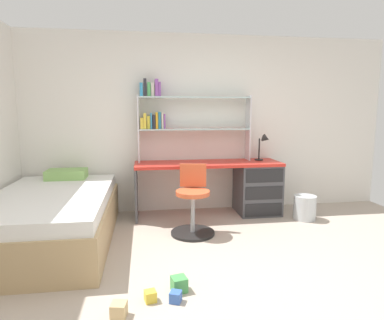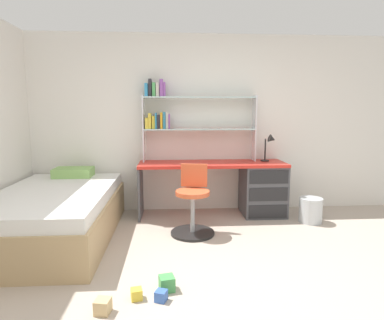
{
  "view_description": "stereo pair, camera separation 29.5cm",
  "coord_description": "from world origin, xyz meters",
  "px_view_note": "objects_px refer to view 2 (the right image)",
  "views": [
    {
      "loc": [
        -0.72,
        -2.4,
        1.44
      ],
      "look_at": [
        -0.18,
        1.32,
        0.89
      ],
      "focal_mm": 30.72,
      "sensor_mm": 36.0,
      "label": 1
    },
    {
      "loc": [
        -0.43,
        -2.43,
        1.44
      ],
      "look_at": [
        -0.18,
        1.32,
        0.89
      ],
      "focal_mm": 30.72,
      "sensor_mm": 36.0,
      "label": 2
    }
  ],
  "objects_px": {
    "toy_block_yellow_1": "(137,294)",
    "toy_block_green_3": "(167,283)",
    "desk_lamp": "(270,143)",
    "toy_block_natural_2": "(103,306)",
    "waste_bin": "(311,210)",
    "toy_block_blue_0": "(161,296)",
    "desk": "(250,186)",
    "bookshelf_hutch": "(181,114)",
    "swivel_chair": "(193,207)",
    "bed_platform": "(55,215)"
  },
  "relations": [
    {
      "from": "bookshelf_hutch",
      "to": "desk",
      "type": "bearing_deg",
      "value": -10.19
    },
    {
      "from": "waste_bin",
      "to": "toy_block_blue_0",
      "type": "bearing_deg",
      "value": -138.32
    },
    {
      "from": "bed_platform",
      "to": "desk_lamp",
      "type": "bearing_deg",
      "value": 16.3
    },
    {
      "from": "desk_lamp",
      "to": "bed_platform",
      "type": "relative_size",
      "value": 0.18
    },
    {
      "from": "desk",
      "to": "desk_lamp",
      "type": "height_order",
      "value": "desk_lamp"
    },
    {
      "from": "desk_lamp",
      "to": "desk",
      "type": "bearing_deg",
      "value": -170.51
    },
    {
      "from": "swivel_chair",
      "to": "toy_block_natural_2",
      "type": "height_order",
      "value": "swivel_chair"
    },
    {
      "from": "waste_bin",
      "to": "toy_block_green_3",
      "type": "distance_m",
      "value": 2.43
    },
    {
      "from": "desk",
      "to": "toy_block_blue_0",
      "type": "bearing_deg",
      "value": -119.7
    },
    {
      "from": "toy_block_yellow_1",
      "to": "toy_block_green_3",
      "type": "bearing_deg",
      "value": 26.16
    },
    {
      "from": "waste_bin",
      "to": "toy_block_yellow_1",
      "type": "bearing_deg",
      "value": -141.6
    },
    {
      "from": "desk",
      "to": "waste_bin",
      "type": "relative_size",
      "value": 6.2
    },
    {
      "from": "toy_block_blue_0",
      "to": "waste_bin",
      "type": "bearing_deg",
      "value": 41.68
    },
    {
      "from": "toy_block_yellow_1",
      "to": "toy_block_green_3",
      "type": "relative_size",
      "value": 0.72
    },
    {
      "from": "bookshelf_hutch",
      "to": "toy_block_green_3",
      "type": "distance_m",
      "value": 2.51
    },
    {
      "from": "desk_lamp",
      "to": "bed_platform",
      "type": "distance_m",
      "value": 2.92
    },
    {
      "from": "swivel_chair",
      "to": "toy_block_blue_0",
      "type": "bearing_deg",
      "value": -103.61
    },
    {
      "from": "bookshelf_hutch",
      "to": "toy_block_blue_0",
      "type": "height_order",
      "value": "bookshelf_hutch"
    },
    {
      "from": "toy_block_blue_0",
      "to": "desk",
      "type": "bearing_deg",
      "value": 60.3
    },
    {
      "from": "toy_block_yellow_1",
      "to": "swivel_chair",
      "type": "bearing_deg",
      "value": 68.82
    },
    {
      "from": "desk",
      "to": "toy_block_green_3",
      "type": "relative_size",
      "value": 17.02
    },
    {
      "from": "waste_bin",
      "to": "swivel_chair",
      "type": "bearing_deg",
      "value": -169.32
    },
    {
      "from": "bookshelf_hutch",
      "to": "toy_block_green_3",
      "type": "height_order",
      "value": "bookshelf_hutch"
    },
    {
      "from": "desk",
      "to": "swivel_chair",
      "type": "xyz_separation_m",
      "value": [
        -0.85,
        -0.68,
        -0.09
      ]
    },
    {
      "from": "bookshelf_hutch",
      "to": "toy_block_blue_0",
      "type": "relative_size",
      "value": 19.07
    },
    {
      "from": "bed_platform",
      "to": "toy_block_blue_0",
      "type": "xyz_separation_m",
      "value": [
        1.24,
        -1.34,
        -0.24
      ]
    },
    {
      "from": "desk",
      "to": "bed_platform",
      "type": "bearing_deg",
      "value": -162.93
    },
    {
      "from": "desk_lamp",
      "to": "bed_platform",
      "type": "height_order",
      "value": "desk_lamp"
    },
    {
      "from": "desk_lamp",
      "to": "toy_block_natural_2",
      "type": "height_order",
      "value": "desk_lamp"
    },
    {
      "from": "desk",
      "to": "toy_block_green_3",
      "type": "bearing_deg",
      "value": -120.65
    },
    {
      "from": "waste_bin",
      "to": "desk_lamp",
      "type": "bearing_deg",
      "value": 135.0
    },
    {
      "from": "desk_lamp",
      "to": "toy_block_natural_2",
      "type": "bearing_deg",
      "value": -129.89
    },
    {
      "from": "bed_platform",
      "to": "toy_block_green_3",
      "type": "relative_size",
      "value": 17.74
    },
    {
      "from": "swivel_chair",
      "to": "toy_block_natural_2",
      "type": "relative_size",
      "value": 7.73
    },
    {
      "from": "bookshelf_hutch",
      "to": "swivel_chair",
      "type": "height_order",
      "value": "bookshelf_hutch"
    },
    {
      "from": "toy_block_natural_2",
      "to": "toy_block_blue_0",
      "type": "bearing_deg",
      "value": 17.12
    },
    {
      "from": "bookshelf_hutch",
      "to": "bed_platform",
      "type": "relative_size",
      "value": 0.75
    },
    {
      "from": "desk_lamp",
      "to": "toy_block_natural_2",
      "type": "distance_m",
      "value": 3.1
    },
    {
      "from": "bookshelf_hutch",
      "to": "bed_platform",
      "type": "distance_m",
      "value": 2.07
    },
    {
      "from": "waste_bin",
      "to": "toy_block_natural_2",
      "type": "distance_m",
      "value": 2.96
    },
    {
      "from": "swivel_chair",
      "to": "toy_block_yellow_1",
      "type": "distance_m",
      "value": 1.5
    },
    {
      "from": "desk_lamp",
      "to": "toy_block_blue_0",
      "type": "height_order",
      "value": "desk_lamp"
    },
    {
      "from": "desk_lamp",
      "to": "swivel_chair",
      "type": "height_order",
      "value": "desk_lamp"
    },
    {
      "from": "bed_platform",
      "to": "toy_block_blue_0",
      "type": "distance_m",
      "value": 1.84
    },
    {
      "from": "desk",
      "to": "bed_platform",
      "type": "height_order",
      "value": "desk"
    },
    {
      "from": "toy_block_natural_2",
      "to": "toy_block_yellow_1",
      "type": "bearing_deg",
      "value": 36.14
    },
    {
      "from": "bed_platform",
      "to": "toy_block_blue_0",
      "type": "relative_size",
      "value": 25.28
    },
    {
      "from": "bed_platform",
      "to": "toy_block_yellow_1",
      "type": "bearing_deg",
      "value": -51.3
    },
    {
      "from": "waste_bin",
      "to": "toy_block_green_3",
      "type": "xyz_separation_m",
      "value": [
        -1.87,
        -1.55,
        -0.1
      ]
    },
    {
      "from": "toy_block_yellow_1",
      "to": "waste_bin",
      "type": "bearing_deg",
      "value": 38.4
    }
  ]
}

